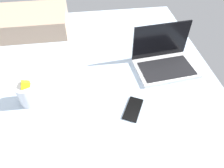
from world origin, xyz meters
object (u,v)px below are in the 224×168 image
cell_phone (133,109)px  pillow (29,21)px  snack_cup (27,94)px  laptop (164,60)px

cell_phone → pillow: (-57.48, 79.99, 6.10)cm
snack_cup → laptop: bearing=13.0°
pillow → cell_phone: bearing=-54.3°
laptop → pillow: size_ratio=0.68×
snack_cup → cell_phone: 50.97cm
laptop → cell_phone: (-23.59, -28.58, -4.01)cm
laptop → pillow: bearing=141.6°
cell_phone → laptop: bearing=-102.3°
snack_cup → cell_phone: size_ratio=1.01×
snack_cup → cell_phone: snack_cup is taller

